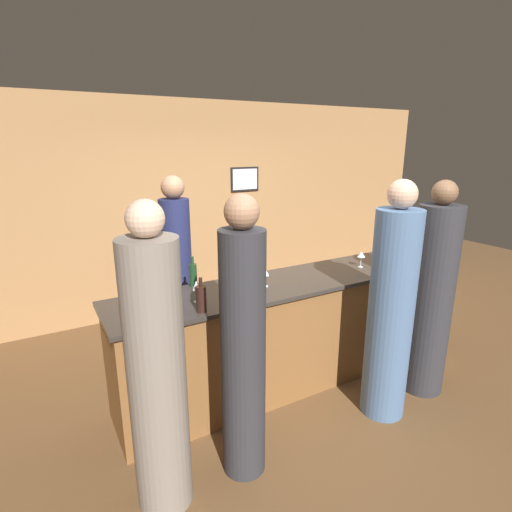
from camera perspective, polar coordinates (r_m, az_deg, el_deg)
name	(u,v)px	position (r m, az deg, el deg)	size (l,w,h in m)	color
ground_plane	(289,379)	(4.14, 4.72, -17.13)	(14.00, 14.00, 0.00)	brown
back_wall	(197,207)	(5.58, -8.42, 6.94)	(8.00, 0.08, 2.80)	#A37547
bar_counter	(290,331)	(3.88, 4.89, -10.67)	(3.33, 0.71, 1.04)	brown
bartender	(178,278)	(4.11, -11.11, -3.10)	(0.30, 0.30, 1.96)	#1E234C
guest_0	(431,298)	(3.92, 23.74, -5.52)	(0.37, 0.37, 1.96)	#2D2D33
guest_1	(243,350)	(2.70, -1.86, -13.27)	(0.30, 0.30, 1.96)	#2D2D33
guest_2	(157,374)	(2.55, -13.96, -16.11)	(0.35, 0.35, 1.97)	gray
guest_3	(391,311)	(3.45, 18.69, -7.51)	(0.37, 0.37, 1.99)	#4C6B93
wine_bottle_0	(201,298)	(2.99, -7.84, -6.02)	(0.08, 0.08, 0.27)	black
wine_bottle_1	(193,274)	(3.53, -9.00, -2.61)	(0.07, 0.07, 0.27)	#19381E
wine_bottle_2	(230,271)	(3.59, -3.68, -2.12)	(0.07, 0.07, 0.28)	black
wine_glass_0	(245,284)	(3.23, -1.59, -4.02)	(0.06, 0.06, 0.15)	silver
wine_glass_1	(265,273)	(3.47, 1.35, -2.41)	(0.07, 0.07, 0.16)	silver
wine_glass_2	(383,252)	(4.35, 17.75, 0.49)	(0.08, 0.08, 0.15)	silver
wine_glass_3	(361,255)	(4.14, 14.81, 0.18)	(0.08, 0.08, 0.16)	silver
wine_glass_4	(196,286)	(3.16, -8.53, -4.29)	(0.06, 0.06, 0.18)	silver
wine_glass_5	(151,293)	(3.15, -14.83, -5.15)	(0.07, 0.07, 0.15)	silver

